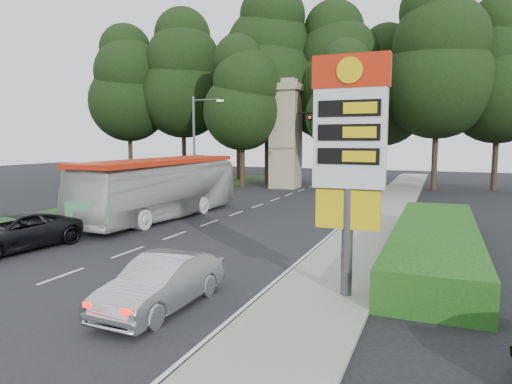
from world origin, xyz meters
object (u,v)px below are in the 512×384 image
at_px(traffic_signal_mast, 358,138).
at_px(suv_charcoal, 12,233).
at_px(transit_bus, 162,189).
at_px(gas_station_pylon, 349,143).
at_px(streetlight_signs, 196,141).
at_px(monument, 286,134).
at_px(sedan_silver, 162,283).

xyz_separation_m(traffic_signal_mast, suv_charcoal, (-10.28, -21.49, -3.91)).
bearing_deg(transit_bus, gas_station_pylon, -34.14).
height_order(gas_station_pylon, transit_bus, gas_station_pylon).
distance_m(gas_station_pylon, streetlight_signs, 25.74).
distance_m(streetlight_signs, monument, 9.44).
height_order(gas_station_pylon, monument, monument).
xyz_separation_m(gas_station_pylon, suv_charcoal, (-13.80, 0.51, -3.69)).
bearing_deg(streetlight_signs, monument, 58.03).
relative_size(gas_station_pylon, sedan_silver, 1.57).
bearing_deg(suv_charcoal, streetlight_signs, 104.89).
bearing_deg(transit_bus, sedan_silver, -53.48).
height_order(traffic_signal_mast, sedan_silver, traffic_signal_mast).
bearing_deg(suv_charcoal, gas_station_pylon, 5.79).
bearing_deg(traffic_signal_mast, sedan_silver, -92.17).
relative_size(monument, suv_charcoal, 1.84).
relative_size(transit_bus, sedan_silver, 2.84).
bearing_deg(monument, sedan_silver, -77.59).
xyz_separation_m(gas_station_pylon, streetlight_signs, (-16.19, 20.01, -0.01)).
xyz_separation_m(streetlight_signs, sedan_silver, (11.73, -22.67, -3.72)).
bearing_deg(gas_station_pylon, suv_charcoal, 177.87).
xyz_separation_m(monument, transit_bus, (-1.30, -18.61, -3.38)).
height_order(streetlight_signs, monument, monument).
bearing_deg(transit_bus, traffic_signal_mast, 57.31).
bearing_deg(streetlight_signs, gas_station_pylon, -51.04).
height_order(traffic_signal_mast, streetlight_signs, streetlight_signs).
xyz_separation_m(streetlight_signs, suv_charcoal, (2.39, -19.50, -3.68)).
distance_m(gas_station_pylon, sedan_silver, 6.39).
height_order(transit_bus, suv_charcoal, transit_bus).
bearing_deg(sedan_silver, transit_bus, 125.09).
height_order(streetlight_signs, transit_bus, streetlight_signs).
xyz_separation_m(gas_station_pylon, traffic_signal_mast, (-3.52, 22.00, 0.22)).
relative_size(monument, sedan_silver, 2.31).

